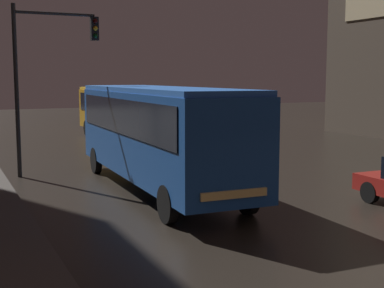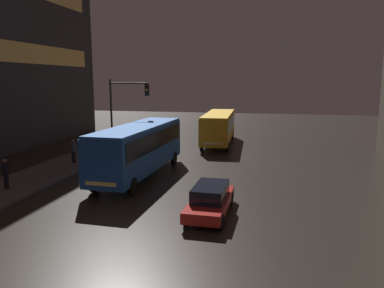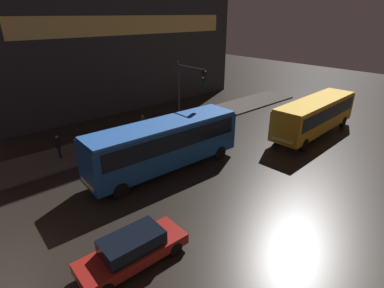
% 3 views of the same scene
% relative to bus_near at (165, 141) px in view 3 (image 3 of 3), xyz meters
% --- Properties ---
extents(sidewalk_left, '(4.00, 48.00, 0.15)m').
position_rel_bus_near_xyz_m(sidewalk_left, '(-6.43, -0.66, -2.02)').
color(sidewalk_left, '#47423D').
rests_on(sidewalk_left, ground).
extents(bus_near, '(2.91, 10.90, 3.41)m').
position_rel_bus_near_xyz_m(bus_near, '(0.00, 0.00, 0.00)').
color(bus_near, '#194793').
rests_on(bus_near, ground).
extents(bus_far, '(2.99, 10.63, 3.11)m').
position_rel_bus_near_xyz_m(bus_far, '(3.33, 13.65, -0.18)').
color(bus_far, orange).
rests_on(bus_far, ground).
extents(car_taxi, '(1.83, 4.74, 1.45)m').
position_rel_bus_near_xyz_m(car_taxi, '(5.77, -6.08, -1.35)').
color(car_taxi, maroon).
rests_on(car_taxi, ground).
extents(pedestrian_near, '(0.45, 0.45, 1.75)m').
position_rel_bus_near_xyz_m(pedestrian_near, '(-6.35, -4.84, -0.92)').
color(pedestrian_near, black).
rests_on(pedestrian_near, sidewalk_left).
extents(pedestrian_mid, '(0.42, 0.42, 1.81)m').
position_rel_bus_near_xyz_m(pedestrian_mid, '(-6.04, 2.14, -0.85)').
color(pedestrian_mid, black).
rests_on(pedestrian_mid, sidewalk_left).
extents(traffic_light_main, '(3.22, 0.35, 6.40)m').
position_rel_bus_near_xyz_m(traffic_light_main, '(-2.80, 4.37, 2.21)').
color(traffic_light_main, '#2D2D2D').
rests_on(traffic_light_main, ground).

